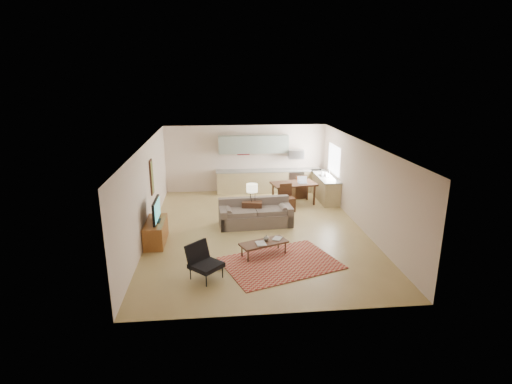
{
  "coord_description": "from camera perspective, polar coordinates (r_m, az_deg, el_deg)",
  "views": [
    {
      "loc": [
        -1.16,
        -11.43,
        4.61
      ],
      "look_at": [
        0.0,
        0.3,
        1.15
      ],
      "focal_mm": 28.0,
      "sensor_mm": 36.0,
      "label": 1
    }
  ],
  "objects": [
    {
      "name": "coffee_table",
      "position": [
        10.68,
        1.12,
        -8.09
      ],
      "size": [
        1.37,
        0.95,
        0.38
      ],
      "primitive_type": null,
      "rotation": [
        0.0,
        0.0,
        0.38
      ],
      "color": "#4A2D1E",
      "rests_on": "floor"
    },
    {
      "name": "upper_cabinets",
      "position": [
        16.05,
        -0.35,
        6.82
      ],
      "size": [
        2.8,
        0.34,
        0.7
      ],
      "primitive_type": "cube",
      "color": "gray",
      "rests_on": "room"
    },
    {
      "name": "dining_chair_near",
      "position": [
        14.03,
        4.53,
        -0.84
      ],
      "size": [
        0.53,
        0.55,
        0.95
      ],
      "primitive_type": null,
      "rotation": [
        0.0,
        0.0,
        0.18
      ],
      "color": "#392014",
      "rests_on": "floor"
    },
    {
      "name": "armchair",
      "position": [
        9.51,
        -7.14,
        -9.91
      ],
      "size": [
        1.05,
        1.05,
        0.85
      ],
      "primitive_type": null,
      "rotation": [
        0.0,
        0.0,
        0.79
      ],
      "color": "black",
      "rests_on": "floor"
    },
    {
      "name": "rug",
      "position": [
        10.35,
        3.56,
        -10.08
      ],
      "size": [
        3.26,
        2.74,
        0.02
      ],
      "primitive_type": "cube",
      "rotation": [
        0.0,
        0.0,
        0.34
      ],
      "color": "maroon",
      "rests_on": "floor"
    },
    {
      "name": "window_right",
      "position": [
        15.39,
        11.08,
        4.59
      ],
      "size": [
        0.02,
        1.4,
        1.05
      ],
      "primitive_type": "cube",
      "color": "white",
      "rests_on": "room"
    },
    {
      "name": "tv",
      "position": [
        11.54,
        -14.07,
        -2.58
      ],
      "size": [
        0.11,
        1.07,
        0.64
      ],
      "primitive_type": null,
      "color": "black",
      "rests_on": "tv_credenza"
    },
    {
      "name": "kitchen_counter_right",
      "position": [
        15.57,
        9.81,
        0.65
      ],
      "size": [
        0.64,
        2.26,
        0.92
      ],
      "primitive_type": null,
      "color": "tan",
      "rests_on": "ground"
    },
    {
      "name": "triptych",
      "position": [
        16.19,
        -1.81,
        6.18
      ],
      "size": [
        1.7,
        0.04,
        0.5
      ],
      "primitive_type": null,
      "color": "beige",
      "rests_on": "room"
    },
    {
      "name": "kitchen_microwave",
      "position": [
        16.24,
        5.71,
        5.42
      ],
      "size": [
        0.62,
        0.4,
        0.35
      ],
      "primitive_type": "cube",
      "color": "#A5A8AD",
      "rests_on": "room"
    },
    {
      "name": "sofa",
      "position": [
        12.67,
        -0.07,
        -2.98
      ],
      "size": [
        2.45,
        1.19,
        0.83
      ],
      "primitive_type": null,
      "rotation": [
        0.0,
        0.0,
        0.07
      ],
      "color": "#6A5C53",
      "rests_on": "floor"
    },
    {
      "name": "book_a",
      "position": [
        10.44,
        0.04,
        -7.45
      ],
      "size": [
        0.34,
        0.4,
        0.03
      ],
      "primitive_type": "imported",
      "rotation": [
        0.0,
        0.0,
        0.14
      ],
      "color": "maroon",
      "rests_on": "coffee_table"
    },
    {
      "name": "soap_bottle",
      "position": [
        15.45,
        9.49,
        2.68
      ],
      "size": [
        0.1,
        0.1,
        0.19
      ],
      "primitive_type": "imported",
      "rotation": [
        0.0,
        0.0,
        0.05
      ],
      "color": "beige",
      "rests_on": "kitchen_counter_right"
    },
    {
      "name": "tv_credenza",
      "position": [
        11.77,
        -14.11,
        -5.54
      ],
      "size": [
        0.53,
        1.39,
        0.64
      ],
      "primitive_type": null,
      "color": "brown",
      "rests_on": "floor"
    },
    {
      "name": "room",
      "position": [
        11.95,
        0.14,
        0.52
      ],
      "size": [
        9.0,
        9.0,
        9.0
      ],
      "color": "#A68D53",
      "rests_on": "ground"
    },
    {
      "name": "console_table",
      "position": [
        12.88,
        -0.56,
        -2.88
      ],
      "size": [
        0.68,
        0.5,
        0.74
      ],
      "primitive_type": null,
      "rotation": [
        0.0,
        0.0,
        -0.13
      ],
      "color": "#392014",
      "rests_on": "floor"
    },
    {
      "name": "dining_table",
      "position": [
        14.83,
        5.37,
        -0.2
      ],
      "size": [
        1.72,
        1.16,
        0.8
      ],
      "primitive_type": null,
      "rotation": [
        0.0,
        0.0,
        0.17
      ],
      "color": "#392014",
      "rests_on": "floor"
    },
    {
      "name": "wall_art_left",
      "position": [
        12.87,
        -14.65,
        2.06
      ],
      "size": [
        0.06,
        0.42,
        1.1
      ],
      "primitive_type": null,
      "color": "olive",
      "rests_on": "room"
    },
    {
      "name": "vase",
      "position": [
        10.65,
        1.48,
        -6.56
      ],
      "size": [
        0.18,
        0.18,
        0.17
      ],
      "primitive_type": "imported",
      "rotation": [
        0.0,
        0.0,
        0.05
      ],
      "color": "black",
      "rests_on": "coffee_table"
    },
    {
      "name": "laptop",
      "position": [
        14.65,
        6.72,
        1.7
      ],
      "size": [
        0.34,
        0.26,
        0.25
      ],
      "primitive_type": null,
      "rotation": [
        0.0,
        0.0,
        0.02
      ],
      "color": "#A5A8AD",
      "rests_on": "dining_table"
    },
    {
      "name": "book_b",
      "position": [
        10.84,
        2.52,
        -6.58
      ],
      "size": [
        0.46,
        0.47,
        0.02
      ],
      "primitive_type": "imported",
      "rotation": [
        0.0,
        0.0,
        -0.47
      ],
      "color": "navy",
      "rests_on": "coffee_table"
    },
    {
      "name": "kitchen_counter_back",
      "position": [
        16.29,
        1.81,
        1.59
      ],
      "size": [
        4.26,
        0.64,
        0.92
      ],
      "primitive_type": null,
      "color": "tan",
      "rests_on": "ground"
    },
    {
      "name": "kitchen_range",
      "position": [
        16.46,
        5.61,
        1.64
      ],
      "size": [
        0.62,
        0.62,
        0.9
      ],
      "primitive_type": "cube",
      "color": "#A5A8AD",
      "rests_on": "ground"
    },
    {
      "name": "table_lamp",
      "position": [
        12.68,
        -0.57,
        -0.05
      ],
      "size": [
        0.36,
        0.36,
        0.59
      ],
      "primitive_type": null,
      "rotation": [
        0.0,
        0.0,
        -0.02
      ],
      "color": "beige",
      "rests_on": "console_table"
    },
    {
      "name": "dining_chair_far",
      "position": [
        15.59,
        6.14,
        0.86
      ],
      "size": [
        0.53,
        0.55,
        0.94
      ],
      "primitive_type": null,
      "rotation": [
        0.0,
        0.0,
        3.34
      ],
      "color": "#392014",
      "rests_on": "floor"
    }
  ]
}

